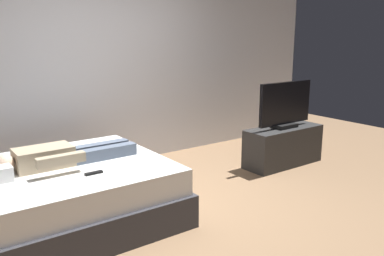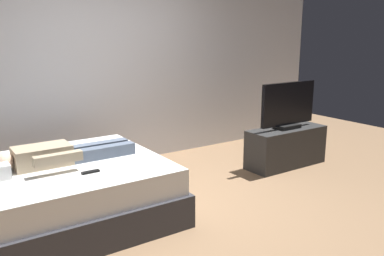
{
  "view_description": "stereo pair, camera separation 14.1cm",
  "coord_description": "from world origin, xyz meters",
  "px_view_note": "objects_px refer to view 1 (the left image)",
  "views": [
    {
      "loc": [
        -2.05,
        -2.89,
        1.68
      ],
      "look_at": [
        0.45,
        0.54,
        0.69
      ],
      "focal_mm": 37.8,
      "sensor_mm": 36.0,
      "label": 1
    },
    {
      "loc": [
        -1.93,
        -2.97,
        1.68
      ],
      "look_at": [
        0.45,
        0.54,
        0.69
      ],
      "focal_mm": 37.8,
      "sensor_mm": 36.0,
      "label": 2
    }
  ],
  "objects_px": {
    "bed": "(60,196)",
    "tv_stand": "(283,146)",
    "person": "(59,156)",
    "tv": "(285,106)",
    "remote": "(94,173)"
  },
  "relations": [
    {
      "from": "person",
      "to": "tv",
      "type": "bearing_deg",
      "value": -1.2
    },
    {
      "from": "bed",
      "to": "tv_stand",
      "type": "distance_m",
      "value": 2.92
    },
    {
      "from": "tv_stand",
      "to": "tv",
      "type": "bearing_deg",
      "value": 0.0
    },
    {
      "from": "person",
      "to": "tv",
      "type": "xyz_separation_m",
      "value": [
        2.89,
        -0.06,
        0.16
      ]
    },
    {
      "from": "person",
      "to": "tv_stand",
      "type": "height_order",
      "value": "person"
    },
    {
      "from": "remote",
      "to": "tv",
      "type": "bearing_deg",
      "value": 7.17
    },
    {
      "from": "bed",
      "to": "person",
      "type": "height_order",
      "value": "person"
    },
    {
      "from": "tv_stand",
      "to": "remote",
      "type": "bearing_deg",
      "value": -172.83
    },
    {
      "from": "bed",
      "to": "tv_stand",
      "type": "height_order",
      "value": "bed"
    },
    {
      "from": "bed",
      "to": "tv",
      "type": "distance_m",
      "value": 2.96
    },
    {
      "from": "bed",
      "to": "person",
      "type": "distance_m",
      "value": 0.36
    },
    {
      "from": "person",
      "to": "tv_stand",
      "type": "relative_size",
      "value": 1.15
    },
    {
      "from": "person",
      "to": "tv_stand",
      "type": "xyz_separation_m",
      "value": [
        2.89,
        -0.06,
        -0.37
      ]
    },
    {
      "from": "tv_stand",
      "to": "bed",
      "type": "bearing_deg",
      "value": 179.62
    },
    {
      "from": "remote",
      "to": "tv_stand",
      "type": "bearing_deg",
      "value": 7.17
    }
  ]
}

